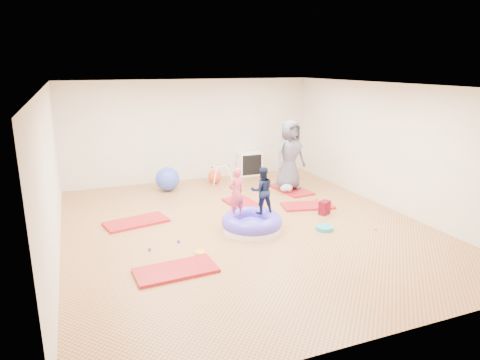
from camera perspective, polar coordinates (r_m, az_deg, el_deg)
name	(u,v)px	position (r m, az deg, el deg)	size (l,w,h in m)	color
room	(246,159)	(8.34, 0.76, 2.82)	(7.01, 8.01, 2.81)	tan
gym_mat_front_left	(176,270)	(7.00, -8.56, -11.83)	(1.28, 0.64, 0.05)	maroon
gym_mat_mid_left	(136,222)	(9.15, -13.68, -5.46)	(1.26, 0.63, 0.05)	maroon
gym_mat_center_back	(244,204)	(9.99, 0.58, -3.27)	(1.21, 0.60, 0.05)	maroon
gym_mat_right	(308,206)	(10.02, 9.01, -3.41)	(1.17, 0.58, 0.05)	maroon
gym_mat_rear_right	(291,189)	(11.24, 6.79, -1.27)	(1.27, 0.63, 0.05)	maroon
inflatable_cushion	(252,224)	(8.48, 1.59, -5.83)	(1.20, 1.20, 0.38)	white
child_pink	(236,190)	(8.23, -0.51, -1.34)	(0.36, 0.24, 0.99)	#CE405A
child_navy	(262,188)	(8.45, 2.97, -1.08)	(0.46, 0.36, 0.95)	black
adult_caregiver	(290,155)	(11.01, 6.66, 3.34)	(0.87, 0.57, 1.79)	#4B4B5A
infant	(287,188)	(10.90, 6.29, -1.08)	(0.33, 0.34, 0.20)	#8CB2D4
ball_pit_balls	(275,219)	(9.06, 4.72, -5.24)	(4.41, 2.22, 0.06)	blue
exercise_ball_blue	(167,179)	(11.23, -9.66, 0.12)	(0.62, 0.62, 0.62)	blue
exercise_ball_orange	(215,177)	(11.82, -3.41, 0.43)	(0.37, 0.37, 0.37)	#E3471C
infant_play_gym	(220,172)	(11.83, -2.63, 1.12)	(0.62, 0.59, 0.47)	white
cube_shelf	(250,164)	(12.62, 1.34, 2.16)	(0.69, 0.34, 0.69)	white
balance_disc	(324,228)	(8.71, 11.20, -6.29)	(0.36, 0.36, 0.08)	teal
backpack	(325,208)	(9.55, 11.20, -3.64)	(0.26, 0.16, 0.30)	#B60826
yellow_toy	(200,252)	(7.59, -5.37, -9.58)	(0.20, 0.20, 0.03)	#FDA82D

